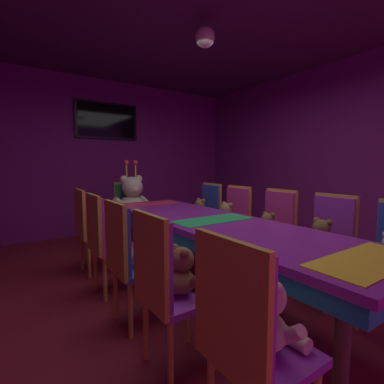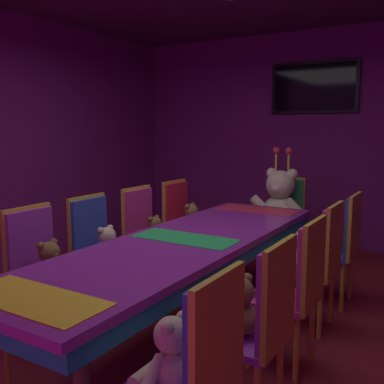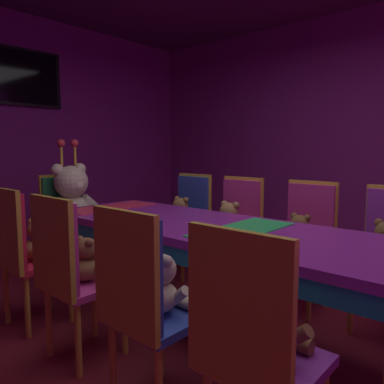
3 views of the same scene
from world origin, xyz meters
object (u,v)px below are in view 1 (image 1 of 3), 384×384
object	(u,v)px
chair_right_2	(276,225)
chair_left_1	(162,277)
banquet_table	(213,229)
chair_right_1	(330,236)
king_teddy_bear	(133,199)
teddy_left_2	(143,250)
teddy_right_1	(321,239)
chair_left_0	(243,330)
teddy_left_1	(183,273)
pendant_light	(205,37)
chair_left_4	(88,223)
teddy_left_0	(267,318)
teddy_right_2	(267,227)
teddy_left_4	(100,222)
chair_right_4	(208,210)
wall_tv	(107,121)
teddy_right_4	(200,211)
chair_left_3	(102,234)
throne_chair	(129,207)
teddy_left_3	(117,234)
teddy_right_3	(226,217)
chair_left_2	(126,252)
chair_right_3	(234,216)

from	to	relation	value
chair_right_2	chair_left_1	bearing A→B (deg)	18.68
banquet_table	chair_right_1	world-z (taller)	chair_right_1
chair_left_1	chair_right_2	bearing A→B (deg)	18.68
king_teddy_bear	teddy_left_2	bearing A→B (deg)	-20.04
teddy_right_1	king_teddy_bear	size ratio (longest dim) A/B	0.39
chair_right_2	chair_left_0	bearing A→B (deg)	35.79
teddy_left_1	pendant_light	world-z (taller)	pendant_light
chair_left_4	teddy_left_2	bearing A→B (deg)	-84.71
teddy_left_0	teddy_right_1	size ratio (longest dim) A/B	1.03
teddy_left_2	teddy_right_2	size ratio (longest dim) A/B	1.02
teddy_left_0	chair_left_1	distance (m)	0.67
teddy_left_4	chair_right_4	xyz separation A→B (m)	(1.56, -0.03, 0.01)
banquet_table	chair_right_2	distance (m)	0.87
chair_left_0	wall_tv	bearing A→B (deg)	79.00
teddy_left_4	chair_right_1	bearing A→B (deg)	-50.22
teddy_right_4	wall_tv	bearing A→B (deg)	-69.24
chair_right_1	chair_left_3	bearing A→B (deg)	-36.01
teddy_right_2	throne_chair	world-z (taller)	throne_chair
teddy_left_3	teddy_right_3	size ratio (longest dim) A/B	0.82
chair_right_2	teddy_right_2	size ratio (longest dim) A/B	3.22
chair_right_2	teddy_right_2	world-z (taller)	chair_right_2
banquet_table	teddy_left_4	xyz separation A→B (m)	(-0.70, 1.25, -0.07)
chair_left_3	teddy_left_4	xyz separation A→B (m)	(0.16, 0.63, -0.01)
teddy_right_2	teddy_right_1	bearing A→B (deg)	90.20
teddy_left_0	chair_left_2	size ratio (longest dim) A/B	0.35
teddy_right_3	chair_right_2	bearing A→B (deg)	105.71
teddy_right_1	king_teddy_bear	xyz separation A→B (m)	(-0.73, 2.60, 0.14)
chair_left_3	chair_right_1	distance (m)	2.14
chair_left_0	chair_left_4	world-z (taller)	same
chair_right_2	chair_right_3	distance (m)	0.64
teddy_left_1	teddy_left_4	size ratio (longest dim) A/B	1.03
chair_right_2	king_teddy_bear	size ratio (longest dim) A/B	1.13
teddy_left_4	chair_right_1	world-z (taller)	chair_right_1
teddy_left_2	teddy_right_4	distance (m)	1.90
teddy_right_2	king_teddy_bear	world-z (taller)	king_teddy_bear
teddy_right_2	chair_right_4	distance (m)	1.25
teddy_right_1	teddy_left_1	bearing A→B (deg)	-1.02
teddy_right_1	teddy_right_3	size ratio (longest dim) A/B	0.97
teddy_left_0	chair_left_4	distance (m)	2.52
teddy_left_3	chair_right_2	world-z (taller)	chair_right_2
banquet_table	teddy_left_4	world-z (taller)	teddy_left_4
chair_left_4	teddy_right_4	bearing A→B (deg)	-1.21
chair_left_1	pendant_light	distance (m)	2.42
chair_right_2	throne_chair	xyz separation A→B (m)	(-0.87, 2.16, 0.00)
chair_right_1	banquet_table	bearing A→B (deg)	-36.19
teddy_right_4	throne_chair	size ratio (longest dim) A/B	0.34
king_teddy_bear	pendant_light	distance (m)	2.43
teddy_left_4	chair_right_3	bearing A→B (deg)	-22.46
teddy_left_2	teddy_left_4	xyz separation A→B (m)	(0.03, 1.28, 0.00)
pendant_light	throne_chair	bearing A→B (deg)	95.22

